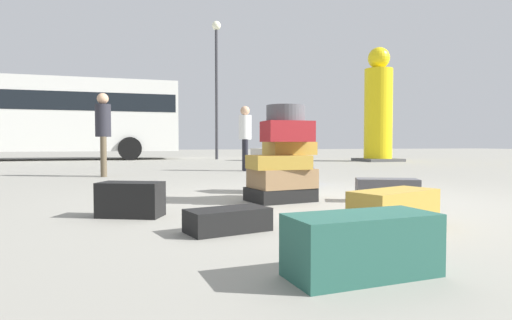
% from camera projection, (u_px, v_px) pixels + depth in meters
% --- Properties ---
extents(ground_plane, '(80.00, 80.00, 0.00)m').
position_uv_depth(ground_plane, '(327.00, 201.00, 4.81)').
color(ground_plane, gray).
extents(suitcase_tower, '(0.82, 0.64, 1.08)m').
position_uv_depth(suitcase_tower, '(283.00, 160.00, 4.80)').
color(suitcase_tower, black).
rests_on(suitcase_tower, ground).
extents(suitcase_black_foreground_near, '(0.67, 0.45, 0.17)m').
position_uv_depth(suitcase_black_foreground_near, '(228.00, 220.00, 3.17)').
color(suitcase_black_foreground_near, black).
rests_on(suitcase_black_foreground_near, ground).
extents(suitcase_charcoal_left_side, '(0.74, 0.55, 0.26)m').
position_uv_depth(suitcase_charcoal_left_side, '(387.00, 190.00, 4.79)').
color(suitcase_charcoal_left_side, '#4C4C51').
rests_on(suitcase_charcoal_left_side, ground).
extents(suitcase_black_foreground_far, '(0.62, 0.48, 0.31)m').
position_uv_depth(suitcase_black_foreground_far, '(131.00, 199.00, 3.80)').
color(suitcase_black_foreground_far, black).
rests_on(suitcase_black_foreground_far, ground).
extents(suitcase_tan_white_trunk, '(0.84, 0.59, 0.29)m').
position_uv_depth(suitcase_tan_white_trunk, '(394.00, 208.00, 3.39)').
color(suitcase_tan_white_trunk, '#B28C33').
rests_on(suitcase_tan_white_trunk, ground).
extents(suitcase_navy_right_side, '(0.79, 0.56, 0.26)m').
position_uv_depth(suitcase_navy_right_side, '(291.00, 176.00, 6.89)').
color(suitcase_navy_right_side, '#334F99').
rests_on(suitcase_navy_right_side, ground).
extents(suitcase_teal_upright_blue, '(0.78, 0.40, 0.31)m').
position_uv_depth(suitcase_teal_upright_blue, '(362.00, 245.00, 2.10)').
color(suitcase_teal_upright_blue, '#26594C').
rests_on(suitcase_teal_upright_blue, ground).
extents(suitcase_cream_behind_tower, '(0.46, 0.51, 0.59)m').
position_uv_depth(suitcase_cream_behind_tower, '(269.00, 170.00, 5.69)').
color(suitcase_cream_behind_tower, beige).
rests_on(suitcase_cream_behind_tower, ground).
extents(person_bearded_onlooker, '(0.30, 0.34, 1.64)m').
position_uv_depth(person_bearded_onlooker, '(103.00, 127.00, 8.38)').
color(person_bearded_onlooker, brown).
rests_on(person_bearded_onlooker, ground).
extents(person_tourist_with_camera, '(0.30, 0.34, 1.54)m').
position_uv_depth(person_tourist_with_camera, '(245.00, 132.00, 10.11)').
color(person_tourist_with_camera, black).
rests_on(person_tourist_with_camera, ground).
extents(yellow_dummy_statue, '(1.41, 1.41, 4.15)m').
position_uv_depth(yellow_dummy_statue, '(378.00, 111.00, 15.54)').
color(yellow_dummy_statue, yellow).
rests_on(yellow_dummy_statue, ground).
extents(parked_bus, '(10.77, 2.88, 3.15)m').
position_uv_depth(parked_bus, '(36.00, 113.00, 16.63)').
color(parked_bus, silver).
rests_on(parked_bus, ground).
extents(lamp_post, '(0.36, 0.36, 5.60)m').
position_uv_depth(lamp_post, '(216.00, 68.00, 17.27)').
color(lamp_post, '#333338').
rests_on(lamp_post, ground).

